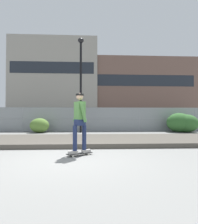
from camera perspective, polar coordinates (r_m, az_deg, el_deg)
ground_plane at (r=5.41m, az=-9.37°, el=-13.99°), size 120.00×120.00×0.00m
gravel_berm at (r=8.65m, az=-6.88°, el=-8.56°), size 16.78×3.71×0.18m
skateboard at (r=5.77m, az=-5.98°, el=-12.60°), size 0.80×0.55×0.07m
skater at (r=5.66m, az=-5.96°, el=-2.07°), size 0.68×0.62×1.82m
chain_fence at (r=14.30m, az=-5.29°, el=-2.28°), size 26.90×0.06×1.85m
street_lamp at (r=13.79m, az=-5.62°, el=11.69°), size 0.44×0.44×6.88m
parked_car_near at (r=16.69m, az=-13.40°, el=-2.42°), size 4.44×2.03×1.66m
library_building at (r=48.00m, az=-12.55°, el=8.49°), size 19.22×14.19×18.54m
office_block at (r=48.42m, az=9.83°, el=5.99°), size 27.43×13.69×14.52m
shrub_left at (r=13.89m, az=-17.83°, el=-3.96°), size 1.34×1.10×1.04m
shrub_center at (r=14.91m, az=23.44°, el=-3.01°), size 1.83×1.50×1.41m
shrub_right at (r=15.01m, az=25.34°, el=-3.17°), size 1.70×1.39×1.31m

